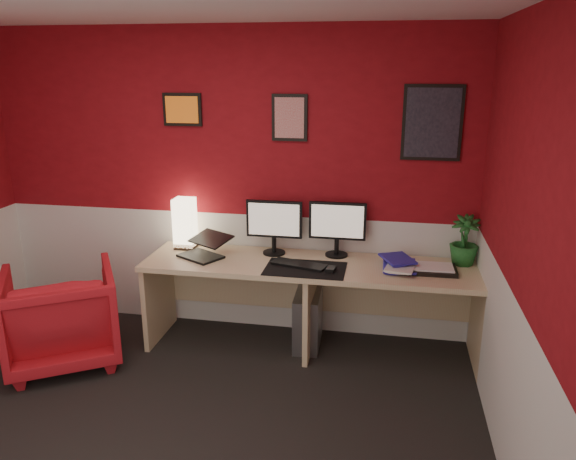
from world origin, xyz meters
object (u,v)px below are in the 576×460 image
object	(u,v)px
desk	(311,307)
potted_plant	(464,240)
monitor_left	(274,219)
zen_tray	(432,269)
shoji_lamp	(185,225)
monitor_right	(337,221)
pc_tower	(308,319)
laptop	(200,244)
armchair	(61,316)

from	to	relation	value
desk	potted_plant	xyz separation A→B (m)	(1.14, 0.19, 0.56)
monitor_left	zen_tray	size ratio (longest dim) A/B	1.66
monitor_left	potted_plant	xyz separation A→B (m)	(1.47, 0.02, -0.10)
shoji_lamp	monitor_right	size ratio (longest dim) A/B	0.69
shoji_lamp	zen_tray	size ratio (longest dim) A/B	1.14
potted_plant	pc_tower	xyz separation A→B (m)	(-1.17, -0.12, -0.70)
shoji_lamp	monitor_left	distance (m)	0.76
monitor_left	laptop	bearing A→B (deg)	-160.32
laptop	pc_tower	xyz separation A→B (m)	(0.85, 0.10, -0.61)
desk	laptop	xyz separation A→B (m)	(-0.88, -0.02, 0.47)
monitor_right	potted_plant	distance (m)	0.97
monitor_right	pc_tower	distance (m)	0.83
desk	monitor_right	distance (m)	0.71
armchair	monitor_right	bearing A→B (deg)	168.20
armchair	desk	bearing A→B (deg)	163.83
shoji_lamp	pc_tower	xyz separation A→B (m)	(1.05, -0.12, -0.70)
laptop	monitor_right	xyz separation A→B (m)	(1.06, 0.24, 0.18)
zen_tray	potted_plant	distance (m)	0.35
shoji_lamp	potted_plant	bearing A→B (deg)	0.04
monitor_left	potted_plant	bearing A→B (deg)	0.65
laptop	monitor_left	distance (m)	0.62
zen_tray	armchair	size ratio (longest dim) A/B	0.43
monitor_left	armchair	bearing A→B (deg)	-155.45
monitor_right	potted_plant	size ratio (longest dim) A/B	1.51
zen_tray	pc_tower	world-z (taller)	zen_tray
shoji_lamp	monitor_left	bearing A→B (deg)	-1.15
monitor_left	monitor_right	bearing A→B (deg)	4.58
shoji_lamp	laptop	xyz separation A→B (m)	(0.20, -0.21, -0.09)
desk	shoji_lamp	xyz separation A→B (m)	(-1.08, 0.19, 0.56)
zen_tray	pc_tower	bearing A→B (deg)	175.11
monitor_left	pc_tower	distance (m)	0.85
shoji_lamp	laptop	size ratio (longest dim) A/B	1.21
monitor_right	armchair	distance (m)	2.23
monitor_right	zen_tray	bearing A→B (deg)	-16.79
zen_tray	monitor_right	bearing A→B (deg)	163.21
armchair	shoji_lamp	bearing A→B (deg)	-168.73
potted_plant	monitor_right	bearing A→B (deg)	178.61
monitor_right	potted_plant	xyz separation A→B (m)	(0.97, -0.02, -0.10)
monitor_right	zen_tray	xyz separation A→B (m)	(0.73, -0.22, -0.28)
zen_tray	potted_plant	world-z (taller)	potted_plant
shoji_lamp	armchair	size ratio (longest dim) A/B	0.49
desk	zen_tray	xyz separation A→B (m)	(0.90, -0.00, 0.38)
desk	pc_tower	world-z (taller)	desk
pc_tower	armchair	world-z (taller)	armchair
monitor_right	armchair	bearing A→B (deg)	-160.06
pc_tower	armchair	xyz separation A→B (m)	(-1.81, -0.59, 0.14)
shoji_lamp	pc_tower	distance (m)	1.27
zen_tray	shoji_lamp	bearing A→B (deg)	174.38
monitor_left	monitor_right	size ratio (longest dim) A/B	1.00
armchair	monitor_left	bearing A→B (deg)	172.81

